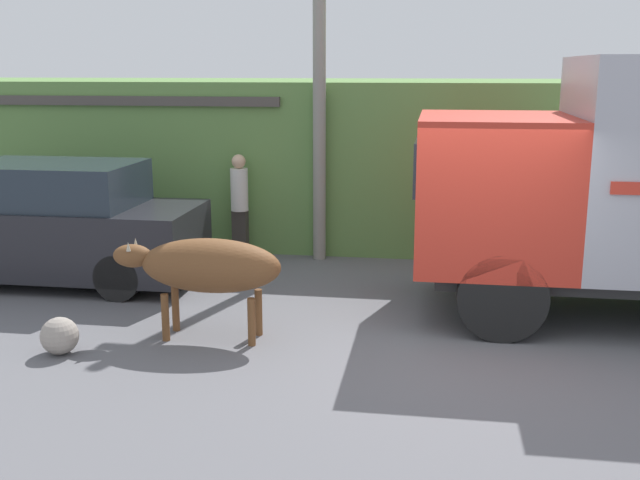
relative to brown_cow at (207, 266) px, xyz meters
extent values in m
plane|color=slate|center=(3.00, 0.09, -0.88)|extent=(60.00, 60.00, 0.00)
cube|color=#608C47|center=(3.00, 6.64, 0.58)|extent=(32.00, 5.02, 2.92)
cube|color=#B2BCAD|center=(-2.80, 5.40, 0.38)|extent=(5.38, 2.40, 2.52)
cube|color=#4C4742|center=(-2.80, 5.40, 1.72)|extent=(5.68, 2.70, 0.16)
cube|color=red|center=(3.34, 1.56, 0.76)|extent=(1.89, 2.47, 1.86)
cube|color=#232D38|center=(2.38, 1.56, 1.09)|extent=(0.04, 2.10, 0.65)
cylinder|color=black|center=(3.44, 0.60, -0.35)|extent=(1.06, 0.54, 1.06)
ellipsoid|color=brown|center=(0.05, 0.00, 0.01)|extent=(1.68, 0.64, 0.64)
ellipsoid|color=brown|center=(-0.91, 0.00, 0.09)|extent=(0.48, 0.28, 0.28)
cone|color=#B7AD93|center=(-0.91, -0.11, 0.23)|extent=(0.06, 0.06, 0.11)
cone|color=#B7AD93|center=(-0.91, 0.11, 0.23)|extent=(0.06, 0.06, 0.11)
cylinder|color=brown|center=(-0.47, -0.18, -0.60)|extent=(0.09, 0.09, 0.57)
cylinder|color=brown|center=(-0.47, 0.18, -0.60)|extent=(0.09, 0.09, 0.57)
cylinder|color=brown|center=(0.57, -0.18, -0.60)|extent=(0.09, 0.09, 0.57)
cylinder|color=brown|center=(0.57, 0.18, -0.60)|extent=(0.09, 0.09, 0.57)
cube|color=#232328|center=(-3.06, 2.00, -0.21)|extent=(4.48, 1.74, 0.99)
cube|color=#232D38|center=(-2.94, 2.00, 0.60)|extent=(2.46, 1.60, 0.63)
cylinder|color=black|center=(-1.67, 1.26, -0.55)|extent=(0.66, 0.28, 0.66)
cube|color=#38332D|center=(-0.61, 3.82, -0.47)|extent=(0.26, 0.19, 0.82)
cylinder|color=silver|center=(-0.61, 3.82, 0.29)|extent=(0.32, 0.32, 0.71)
sphere|color=#DBB28E|center=(-0.61, 3.82, 0.76)|extent=(0.23, 0.23, 0.23)
cylinder|color=gray|center=(0.72, 3.95, 2.29)|extent=(0.21, 0.21, 6.34)
sphere|color=gray|center=(-1.50, -0.76, -0.67)|extent=(0.43, 0.43, 0.43)
camera|label=1|loc=(2.61, -8.17, 2.27)|focal=42.00mm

